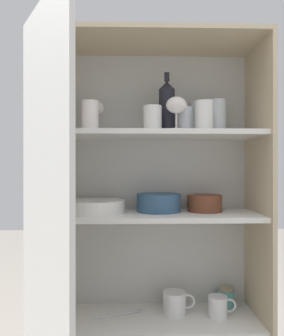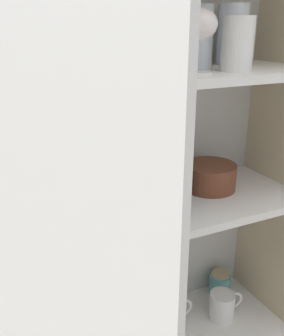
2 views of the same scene
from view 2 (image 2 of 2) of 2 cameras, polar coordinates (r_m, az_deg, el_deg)
name	(u,v)px [view 2 (image 2 of 2)]	position (r m, az deg, el deg)	size (l,w,h in m)	color
cupboard_back_panel	(117,204)	(1.14, -3.63, -5.18)	(0.93, 0.02, 1.51)	silver
cupboard_side_right	(276,196)	(1.26, 18.91, -3.82)	(0.02, 0.33, 1.51)	#CCB793
shelf_board_middle	(140,214)	(1.00, -0.29, -6.64)	(0.89, 0.29, 0.02)	white
shelf_board_upper	(140,77)	(0.89, -0.33, 13.02)	(0.89, 0.29, 0.02)	white
tumbler_glass_0	(150,50)	(0.85, 1.23, 16.80)	(0.08, 0.08, 0.10)	white
tumbler_glass_1	(232,35)	(1.10, 12.94, 18.35)	(0.08, 0.08, 0.15)	white
tumbler_glass_2	(238,44)	(0.94, 13.70, 17.09)	(0.07, 0.07, 0.12)	white
tumbler_glass_4	(32,51)	(0.74, -15.66, 16.07)	(0.07, 0.07, 0.12)	silver
tumbler_glass_5	(199,35)	(1.08, 8.32, 18.56)	(0.07, 0.07, 0.15)	white
tumbler_glass_6	(196,46)	(0.96, 7.88, 17.08)	(0.07, 0.07, 0.10)	white
wine_glass_0	(18,22)	(0.87, -17.57, 19.57)	(0.09, 0.09, 0.14)	silver
wine_glass_1	(198,28)	(0.87, 8.07, 19.49)	(0.08, 0.08, 0.13)	silver
wine_bottle	(163,19)	(0.94, 3.12, 20.84)	(0.07, 0.07, 0.26)	black
plate_stack_white	(46,217)	(0.92, -13.72, -6.97)	(0.25, 0.25, 0.05)	white
mixing_bowl_large	(146,187)	(1.02, 0.58, -2.71)	(0.19, 0.19, 0.08)	#33567A
serving_bowl_small	(210,175)	(1.12, 9.80, -1.05)	(0.15, 0.15, 0.07)	brown
coffee_mug_primary	(167,314)	(1.28, 3.68, -20.44)	(0.14, 0.10, 0.09)	white
coffee_mug_extra_1	(222,305)	(1.33, 11.59, -18.96)	(0.12, 0.08, 0.09)	white
storage_jar	(220,283)	(1.43, 11.21, -16.12)	(0.07, 0.07, 0.08)	#5BA3A8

